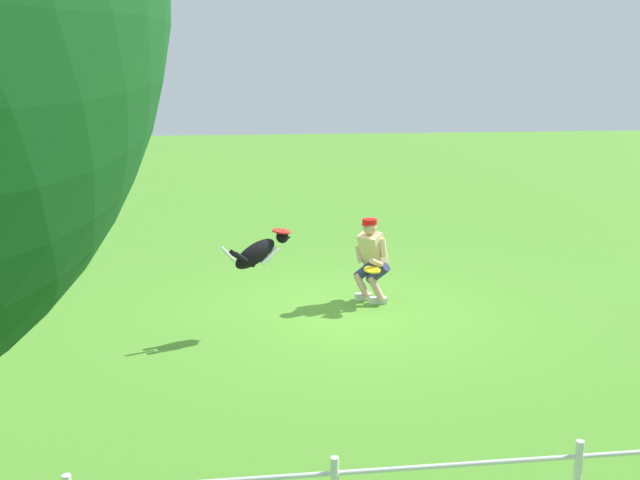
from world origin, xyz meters
TOP-DOWN VIEW (x-y plane):
  - ground_plane at (0.00, 0.00)m, footprint 60.00×60.00m
  - person at (-0.50, -0.50)m, footprint 0.57×0.70m
  - dog at (1.23, 0.58)m, footprint 0.97×0.52m
  - frisbee_flying at (0.92, 0.45)m, footprint 0.32×0.32m
  - frisbee_held at (-0.44, -0.12)m, footprint 0.34×0.34m

SIDE VIEW (x-z plane):
  - ground_plane at x=0.00m, z-range 0.00..0.00m
  - frisbee_held at x=-0.44m, z-range 0.58..0.64m
  - person at x=-0.50m, z-range 0.05..1.34m
  - dog at x=1.23m, z-range 0.84..1.38m
  - frisbee_flying at x=0.92m, z-range 1.32..1.38m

